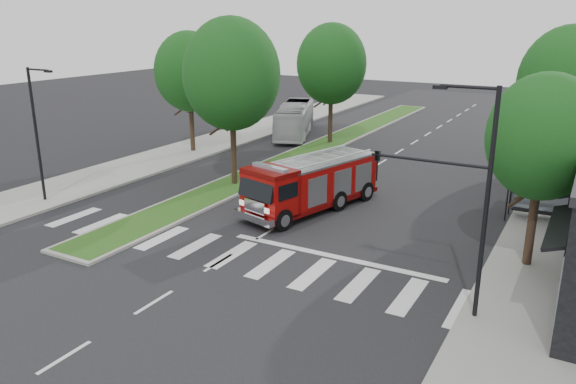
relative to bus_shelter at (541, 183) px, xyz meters
The scene contains 15 objects.
ground 14.00m from the bus_shelter, 143.97° to the right, with size 140.00×140.00×0.00m, color black.
sidewalk_right 3.00m from the bus_shelter, 54.94° to the left, with size 5.00×80.00×0.15m, color gray.
sidewalk_left 25.84m from the bus_shelter, behind, with size 5.00×80.00×0.15m, color gray.
median 19.92m from the bus_shelter, 150.20° to the left, with size 3.00×50.00×0.15m.
bus_shelter is the anchor object (origin of this frame).
tree_right_near 7.06m from the bus_shelter, 87.21° to the right, with size 4.40×4.40×8.05m.
tree_right_mid 7.36m from the bus_shelter, 87.07° to the left, with size 5.60×5.60×9.72m.
tree_median_near 17.98m from the bus_shelter, behind, with size 5.80×5.80×10.16m.
tree_median_far 21.36m from the bus_shelter, 145.43° to the left, with size 5.60×5.60×9.72m.
tree_left_mid 25.82m from the bus_shelter, behind, with size 5.20×5.20×9.16m.
streetlight_right_near 12.05m from the bus_shelter, 97.76° to the right, with size 4.08×0.22×8.00m.
streetlight_left_near 26.66m from the bus_shelter, 157.55° to the right, with size 1.90×0.20×7.50m.
streetlight_right_far 12.13m from the bus_shelter, 94.11° to the left, with size 2.11×0.20×8.00m.
fire_engine 11.63m from the bus_shelter, 160.09° to the right, with size 4.80×9.09×3.02m.
city_bus 25.39m from the bus_shelter, 147.71° to the left, with size 2.43×10.40×2.90m, color silver.
Camera 1 is at (13.27, -21.70, 9.94)m, focal length 35.00 mm.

